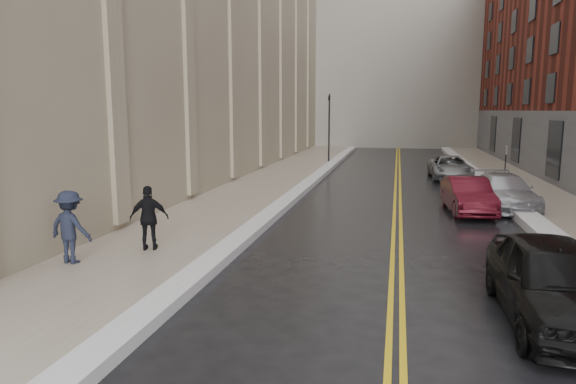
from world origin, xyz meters
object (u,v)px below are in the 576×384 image
at_px(car_black, 554,281).
at_px(car_silver_near, 504,191).
at_px(pedestrian_b, 70,227).
at_px(car_silver_far, 450,167).
at_px(pedestrian_c, 149,218).
at_px(car_maroon, 468,195).

distance_m(car_black, car_silver_near, 12.26).
distance_m(car_silver_near, pedestrian_b, 16.68).
height_order(car_silver_far, pedestrian_c, pedestrian_c).
relative_size(car_silver_near, pedestrian_c, 2.67).
bearing_deg(car_silver_far, pedestrian_c, -119.74).
distance_m(car_maroon, car_silver_far, 10.48).
distance_m(car_black, car_silver_far, 21.33).
bearing_deg(car_silver_far, pedestrian_b, -120.97).
height_order(car_black, pedestrian_b, pedestrian_b).
relative_size(car_black, car_silver_near, 0.99).
bearing_deg(car_black, car_silver_far, 89.22).
distance_m(car_silver_near, car_silver_far, 9.24).
bearing_deg(pedestrian_b, car_silver_far, -110.11).
bearing_deg(pedestrian_c, car_maroon, -158.50).
bearing_deg(pedestrian_b, pedestrian_c, -122.53).
relative_size(car_silver_near, pedestrian_b, 2.58).
xyz_separation_m(car_maroon, pedestrian_c, (-9.50, -8.16, 0.35)).
distance_m(car_maroon, car_silver_near, 2.08).
relative_size(car_maroon, pedestrian_c, 2.35).
bearing_deg(car_black, pedestrian_c, 163.96).
distance_m(car_maroon, pedestrian_b, 14.61).
bearing_deg(car_silver_far, car_silver_near, -83.92).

